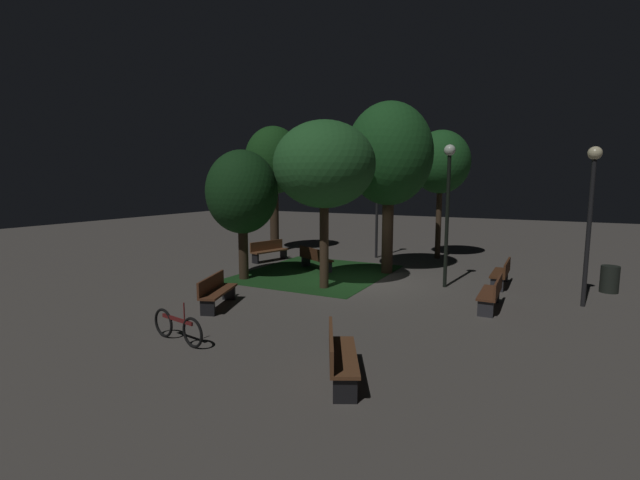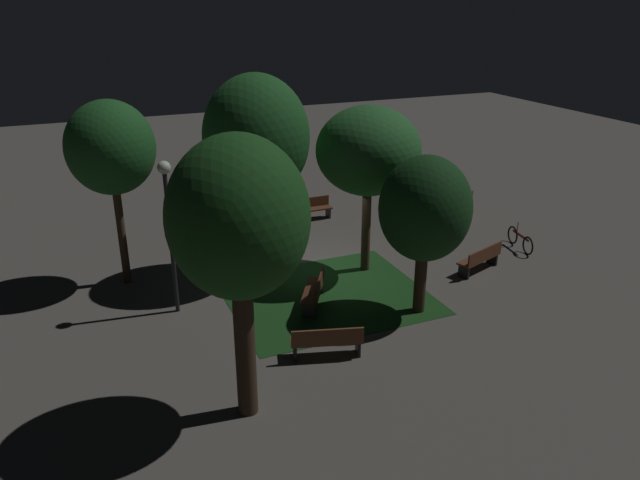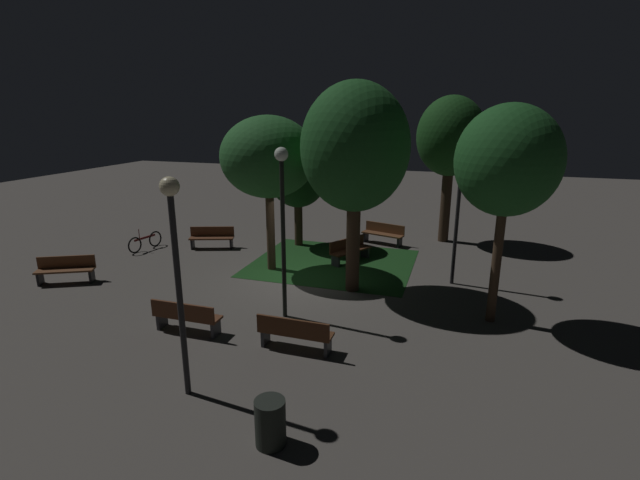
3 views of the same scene
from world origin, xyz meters
TOP-DOWN VIEW (x-y plane):
  - ground_plane at (0.00, 0.00)m, footprint 60.00×60.00m
  - grass_lawn at (0.57, 1.97)m, footprint 5.87×5.05m
  - bench_lawn_edge at (-1.48, -4.50)m, footprint 1.80×0.48m
  - bench_back_row at (1.48, -4.50)m, footprint 1.81×0.50m
  - bench_corner at (1.92, 5.08)m, footprint 1.86×0.97m
  - bench_front_left at (1.11, 2.36)m, footprint 1.32×1.80m
  - bench_near_trees at (-4.76, 2.34)m, footprint 1.86×1.04m
  - bench_by_lamp at (-7.33, -2.60)m, footprint 1.82×1.23m
  - tree_right_canopy at (-1.37, 0.69)m, footprint 3.26×3.26m
  - tree_left_canopy at (1.88, -0.37)m, footprint 3.23×3.23m
  - tree_back_right at (6.00, -1.38)m, footprint 2.59×2.59m
  - tree_back_left at (-1.48, 3.86)m, footprint 2.53×2.53m
  - tree_tall_center at (4.35, 6.34)m, footprint 2.81×2.81m
  - lamp_post_path_center at (0.01, -6.74)m, footprint 0.36×0.36m
  - lamp_post_plaza_east at (0.56, -2.82)m, footprint 0.36×0.36m
  - lamp_post_plaza_west at (4.90, 1.16)m, footprint 0.36×0.36m
  - trash_bin at (2.20, -7.58)m, footprint 0.53×0.53m
  - bicycle at (-7.25, 1.30)m, footprint 0.37×1.70m

SIDE VIEW (x-z plane):
  - ground_plane at x=0.00m, z-range 0.00..0.00m
  - grass_lawn at x=0.57m, z-range 0.00..0.01m
  - bicycle at x=-7.25m, z-range -0.12..0.81m
  - trash_bin at x=2.20m, z-range 0.00..0.85m
  - bench_lawn_edge at x=-1.48m, z-range 0.04..0.92m
  - bench_back_row at x=1.48m, z-range 0.04..0.92m
  - bench_corner at x=1.92m, z-range 0.04..0.92m
  - bench_front_left at x=1.11m, z-range 0.04..0.92m
  - bench_near_trees at x=-4.76m, z-range 0.04..0.92m
  - bench_by_lamp at x=-7.33m, z-range 0.04..0.92m
  - lamp_post_path_center at x=0.01m, z-range 0.80..5.21m
  - lamp_post_plaza_west at x=4.90m, z-range 0.81..5.24m
  - tree_back_left at x=-1.48m, z-range 0.79..5.37m
  - lamp_post_plaza_east at x=0.56m, z-range 0.82..5.47m
  - tree_right_canopy at x=-1.37m, z-range 1.29..6.68m
  - tree_back_right at x=6.00m, z-range 1.44..7.17m
  - tree_tall_center at x=4.35m, z-range 1.36..7.50m
  - tree_left_canopy at x=1.88m, z-range 1.25..7.64m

